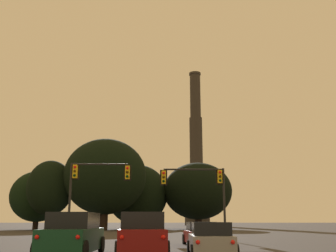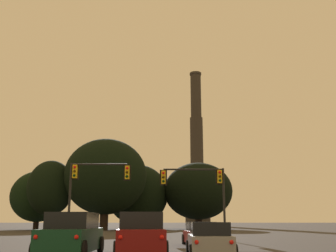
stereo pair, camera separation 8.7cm
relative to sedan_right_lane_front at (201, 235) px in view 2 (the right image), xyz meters
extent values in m
cube|color=maroon|center=(0.00, -0.05, -0.14)|extent=(2.02, 4.68, 0.70)
cube|color=black|center=(-0.01, 0.18, 0.48)|extent=(1.72, 2.28, 0.55)
cylinder|color=black|center=(-0.97, 1.80, -0.35)|extent=(0.25, 0.65, 0.64)
cylinder|color=black|center=(0.79, 1.89, -0.35)|extent=(0.25, 0.65, 0.64)
cylinder|color=black|center=(-0.79, -1.99, -0.35)|extent=(0.25, 0.65, 0.64)
cylinder|color=black|center=(0.97, -1.91, -0.35)|extent=(0.25, 0.65, 0.64)
sphere|color=red|center=(-0.61, -2.40, 0.01)|extent=(0.17, 0.17, 0.17)
sphere|color=red|center=(0.83, -2.34, 0.01)|extent=(0.17, 0.17, 0.17)
cube|color=maroon|center=(-3.36, -7.22, 0.02)|extent=(2.15, 4.89, 0.95)
cube|color=black|center=(-3.37, -7.11, 0.84)|extent=(1.92, 2.88, 0.70)
cylinder|color=black|center=(-4.40, -5.35, -0.29)|extent=(0.26, 0.77, 0.76)
cylinder|color=black|center=(-2.52, -5.26, -0.29)|extent=(0.26, 0.77, 0.76)
cylinder|color=black|center=(-4.21, -9.19, -0.29)|extent=(0.26, 0.77, 0.76)
cylinder|color=black|center=(-2.33, -9.10, -0.29)|extent=(0.26, 0.77, 0.76)
sphere|color=red|center=(-4.02, -9.68, 0.23)|extent=(0.17, 0.17, 0.17)
sphere|color=red|center=(-2.47, -9.60, 0.23)|extent=(0.17, 0.17, 0.17)
cube|color=#0F3823|center=(-6.42, -7.00, 0.02)|extent=(2.07, 4.86, 0.95)
cube|color=black|center=(-6.42, -6.88, 0.84)|extent=(1.87, 2.85, 0.70)
cylinder|color=black|center=(-7.30, -5.04, -0.29)|extent=(0.24, 0.77, 0.76)
cylinder|color=black|center=(-5.42, -5.10, -0.29)|extent=(0.24, 0.77, 0.76)
cylinder|color=black|center=(-7.42, -8.89, -0.29)|extent=(0.24, 0.77, 0.76)
cylinder|color=black|center=(-5.54, -8.95, -0.29)|extent=(0.24, 0.77, 0.76)
sphere|color=red|center=(-7.28, -9.39, 0.23)|extent=(0.17, 0.17, 0.17)
sphere|color=red|center=(-5.72, -9.44, 0.23)|extent=(0.17, 0.17, 0.17)
cube|color=gray|center=(-0.38, -7.12, -0.14)|extent=(1.83, 4.04, 0.72)
cube|color=black|center=(-0.39, -7.52, 0.49)|extent=(1.61, 1.94, 0.55)
cylinder|color=black|center=(-1.18, -5.48, -0.37)|extent=(0.24, 0.61, 0.60)
cylinder|color=black|center=(0.50, -5.52, -0.37)|extent=(0.24, 0.61, 0.60)
cylinder|color=black|center=(-1.26, -8.73, -0.37)|extent=(0.24, 0.61, 0.60)
cylinder|color=black|center=(0.42, -8.77, -0.37)|extent=(0.24, 0.61, 0.60)
sphere|color=red|center=(-1.11, -9.12, 0.02)|extent=(0.17, 0.17, 0.17)
sphere|color=red|center=(0.25, -9.16, 0.02)|extent=(0.17, 0.17, 0.17)
cylinder|color=black|center=(-9.50, 5.80, 2.29)|extent=(0.18, 0.18, 5.91)
cylinder|color=black|center=(-9.50, 5.80, -0.62)|extent=(0.40, 0.40, 0.10)
cube|color=yellow|center=(-9.21, 5.80, 4.57)|extent=(0.34, 0.34, 1.04)
cube|color=black|center=(-9.21, 5.98, 4.57)|extent=(0.58, 0.03, 1.25)
sphere|color=red|center=(-9.21, 5.61, 4.89)|extent=(0.22, 0.22, 0.22)
sphere|color=#352604|center=(-9.21, 5.61, 4.57)|extent=(0.22, 0.22, 0.22)
sphere|color=black|center=(-9.21, 5.61, 4.25)|extent=(0.22, 0.22, 0.22)
cylinder|color=black|center=(-7.32, 5.80, 5.14)|extent=(4.37, 0.14, 0.14)
sphere|color=black|center=(-9.50, 5.80, 5.14)|extent=(0.18, 0.18, 0.18)
cube|color=yellow|center=(-5.13, 5.80, 4.50)|extent=(0.34, 0.34, 1.04)
cube|color=black|center=(-5.13, 5.98, 4.50)|extent=(0.58, 0.03, 1.25)
sphere|color=red|center=(-5.13, 5.61, 4.82)|extent=(0.22, 0.22, 0.22)
sphere|color=#352604|center=(-5.13, 5.61, 4.50)|extent=(0.22, 0.22, 0.22)
sphere|color=black|center=(-5.13, 5.61, 4.18)|extent=(0.22, 0.22, 0.22)
cylinder|color=black|center=(2.51, 6.42, 2.13)|extent=(0.18, 0.18, 5.60)
cylinder|color=black|center=(2.51, 6.42, -0.62)|extent=(0.40, 0.40, 0.10)
cube|color=yellow|center=(2.22, 6.42, 4.26)|extent=(0.34, 0.34, 1.04)
cube|color=black|center=(2.22, 6.60, 4.26)|extent=(0.58, 0.03, 1.25)
sphere|color=red|center=(2.22, 6.23, 4.59)|extent=(0.22, 0.22, 0.22)
sphere|color=#352604|center=(2.22, 6.23, 4.26)|extent=(0.22, 0.22, 0.22)
sphere|color=black|center=(2.22, 6.23, 3.94)|extent=(0.22, 0.22, 0.22)
cylinder|color=black|center=(0.11, 6.42, 4.83)|extent=(4.79, 0.14, 0.14)
sphere|color=black|center=(2.51, 6.42, 4.83)|extent=(0.18, 0.18, 0.18)
cube|color=yellow|center=(-2.28, 6.42, 4.19)|extent=(0.34, 0.34, 1.04)
cube|color=black|center=(-2.28, 6.60, 4.19)|extent=(0.58, 0.03, 1.25)
sphere|color=red|center=(-2.28, 6.23, 4.52)|extent=(0.22, 0.22, 0.22)
sphere|color=#352604|center=(-2.28, 6.23, 4.19)|extent=(0.22, 0.22, 0.22)
sphere|color=black|center=(-2.28, 6.23, 3.87)|extent=(0.22, 0.22, 0.22)
cylinder|color=#2B2722|center=(9.69, 104.57, 0.89)|extent=(8.07, 8.07, 3.12)
cylinder|color=#332D28|center=(9.69, 104.57, 10.59)|extent=(5.04, 5.04, 16.29)
cylinder|color=#332D28|center=(9.69, 104.57, 26.88)|extent=(4.34, 4.34, 16.29)
cylinder|color=#332D28|center=(9.69, 104.57, 43.17)|extent=(3.63, 3.63, 16.29)
cylinder|color=#38322C|center=(9.69, 104.57, 50.96)|extent=(4.07, 4.07, 0.70)
cylinder|color=black|center=(-6.70, 48.75, 0.39)|extent=(1.12, 1.12, 2.12)
ellipsoid|color=black|center=(-6.70, 48.75, 5.56)|extent=(11.24, 10.12, 10.96)
cylinder|color=black|center=(-20.57, 40.44, 1.04)|extent=(0.76, 0.76, 3.42)
ellipsoid|color=black|center=(-20.57, 40.44, 6.10)|extent=(7.57, 6.81, 8.94)
cylinder|color=black|center=(4.45, 47.76, 0.81)|extent=(1.25, 1.25, 2.95)
ellipsoid|color=black|center=(4.45, 47.76, 6.16)|extent=(12.55, 11.29, 10.33)
cylinder|color=black|center=(-23.87, 44.92, 0.51)|extent=(0.95, 0.95, 2.36)
ellipsoid|color=black|center=(-23.87, 44.92, 4.97)|extent=(9.46, 8.51, 8.74)
cylinder|color=black|center=(-11.56, 40.03, 1.32)|extent=(1.35, 1.35, 3.97)
ellipsoid|color=black|center=(-11.56, 40.03, 7.97)|extent=(13.54, 12.19, 12.42)
camera|label=1|loc=(-2.63, -24.99, 0.83)|focal=42.00mm
camera|label=2|loc=(-2.54, -24.99, 0.83)|focal=42.00mm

